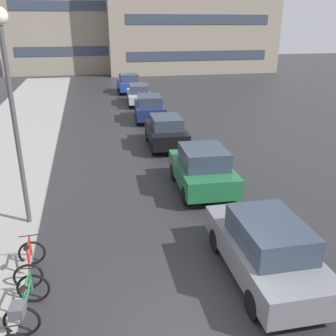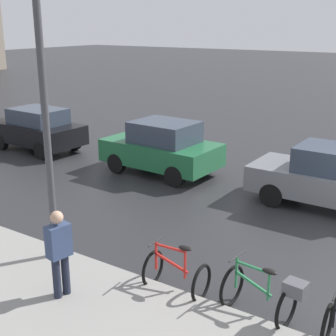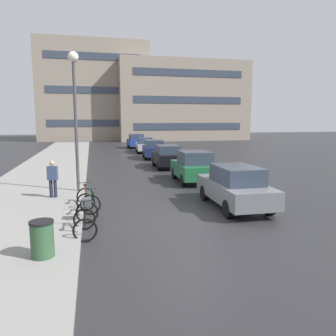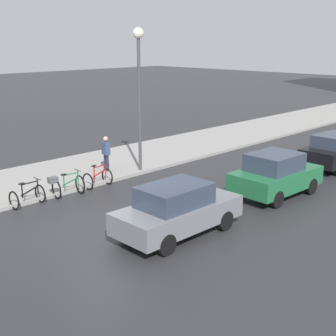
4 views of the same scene
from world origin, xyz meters
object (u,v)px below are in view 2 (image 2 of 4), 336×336
object	(u,v)px
car_grey	(334,178)
car_black	(37,129)
bicycle_third	(176,273)
car_green	(162,147)
streetlamp	(39,36)
pedestrian	(59,252)
bicycle_second	(266,293)

from	to	relation	value
car_grey	car_black	distance (m)	11.00
bicycle_third	car_green	bearing A→B (deg)	36.03
car_grey	car_green	world-z (taller)	car_green
car_black	streetlamp	xyz separation A→B (m)	(-5.88, -7.08, 3.64)
car_green	pedestrian	bearing A→B (deg)	-159.27
bicycle_third	car_black	size ratio (longest dim) A/B	0.28
bicycle_second	pedestrian	bearing A→B (deg)	115.00
bicycle_third	car_black	distance (m)	11.21
pedestrian	bicycle_third	bearing A→B (deg)	-48.11
car_grey	pedestrian	size ratio (longest dim) A/B	2.45
bicycle_third	pedestrian	size ratio (longest dim) A/B	0.64
car_green	car_grey	bearing A→B (deg)	-90.59
bicycle_second	car_green	xyz separation A→B (m)	(5.63, 5.83, 0.36)
streetlamp	bicycle_second	bearing A→B (deg)	-83.57
pedestrian	streetlamp	xyz separation A→B (m)	(0.98, 1.18, 3.49)
bicycle_second	bicycle_third	xyz separation A→B (m)	(-0.12, 1.65, -0.10)
car_grey	streetlamp	world-z (taller)	streetlamp
car_black	bicycle_third	bearing A→B (deg)	-119.47
car_grey	car_black	size ratio (longest dim) A/B	1.09
pedestrian	streetlamp	bearing A→B (deg)	50.22
car_grey	bicycle_third	bearing A→B (deg)	167.68
bicycle_second	car_grey	distance (m)	5.60
pedestrian	streetlamp	world-z (taller)	streetlamp
bicycle_second	car_grey	bearing A→B (deg)	4.13
bicycle_third	car_grey	size ratio (longest dim) A/B	0.26
bicycle_third	pedestrian	xyz separation A→B (m)	(-1.34, 1.50, 0.58)
car_green	bicycle_second	bearing A→B (deg)	-133.99
bicycle_second	pedestrian	world-z (taller)	pedestrian
car_green	streetlamp	size ratio (longest dim) A/B	0.60
car_grey	pedestrian	distance (m)	7.56
car_green	bicycle_third	bearing A→B (deg)	-143.97
bicycle_second	bicycle_third	bearing A→B (deg)	94.27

